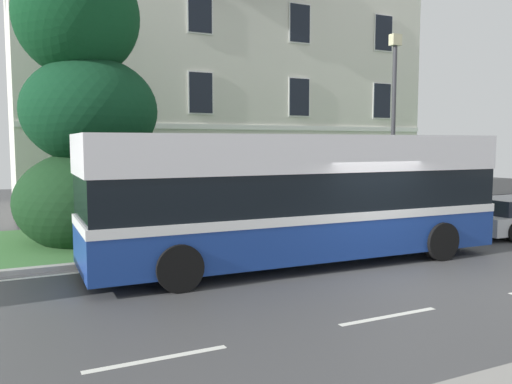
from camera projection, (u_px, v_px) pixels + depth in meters
The scene contains 6 objects.
ground_plane at pixel (373, 268), 12.36m from camera, with size 60.00×56.00×0.18m.
georgian_townhouse at pixel (209, 72), 25.44m from camera, with size 18.07×9.74×12.43m.
iron_verge_railing at pixel (344, 219), 15.90m from camera, with size 15.30×0.04×0.97m.
evergreen_tree at pixel (87, 121), 14.87m from camera, with size 4.24×4.24×8.37m.
single_decker_bus at pixel (300, 196), 12.70m from camera, with size 10.34×2.91×3.12m.
street_lamp_post at pixel (393, 117), 17.29m from camera, with size 0.36×0.24×6.33m.
Camera 1 is at (-7.82, -8.58, 2.93)m, focal length 36.80 mm.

